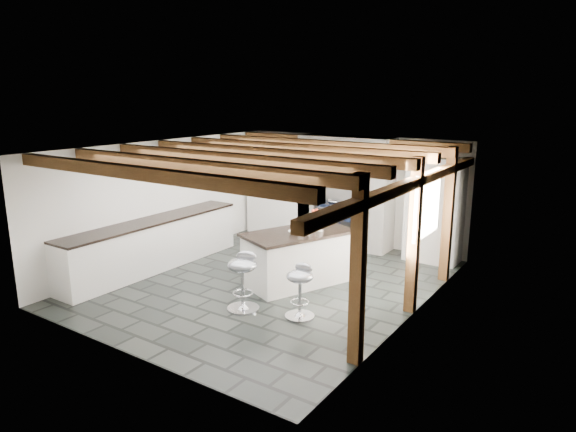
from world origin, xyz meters
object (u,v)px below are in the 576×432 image
Objects in this scene: range_cooker at (344,224)px; bar_stool_far at (243,274)px; kitchen_island at (298,257)px; bar_stool_near at (300,285)px.

range_cooker is 3.83m from bar_stool_far.
range_cooker is 1.12× the size of bar_stool_far.
kitchen_island reaches higher than range_cooker.
kitchen_island is 2.56× the size of bar_stool_near.
kitchen_island is at bearing 118.21° from bar_stool_near.
bar_stool_far is (-0.85, -0.24, 0.06)m from bar_stool_near.
kitchen_island reaches higher than bar_stool_near.
range_cooker is 1.25× the size of bar_stool_near.
kitchen_island reaches higher than bar_stool_far.
kitchen_island is at bearing 62.36° from bar_stool_far.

